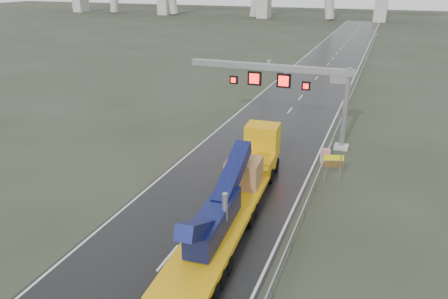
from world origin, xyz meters
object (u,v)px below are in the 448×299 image
at_px(heavy_haul_truck, 239,185).
at_px(striped_barrier, 325,156).
at_px(sign_gantry, 292,82).
at_px(exit_sign_pair, 333,164).

relative_size(heavy_haul_truck, striped_barrier, 16.01).
distance_m(sign_gantry, heavy_haul_truck, 14.03).
xyz_separation_m(heavy_haul_truck, exit_sign_pair, (5.25, 5.67, -0.01)).
bearing_deg(heavy_haul_truck, exit_sign_pair, 43.85).
bearing_deg(striped_barrier, exit_sign_pair, -99.36).
distance_m(sign_gantry, exit_sign_pair, 10.05).
height_order(exit_sign_pair, striped_barrier, exit_sign_pair).
xyz_separation_m(sign_gantry, exit_sign_pair, (5.00, -7.81, -3.89)).
relative_size(sign_gantry, exit_sign_pair, 6.05).
height_order(sign_gantry, exit_sign_pair, sign_gantry).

